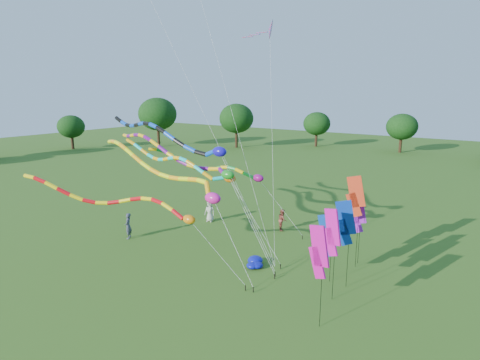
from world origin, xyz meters
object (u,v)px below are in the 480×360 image
Objects in this scene: tube_kite_red at (127,203)px; tube_kite_orange at (167,172)px; person_a at (210,211)px; blue_nylon_heap at (255,263)px; person_c at (282,220)px; person_b at (128,226)px.

tube_kite_orange is at bearing 85.13° from tube_kite_red.
tube_kite_orange is at bearing -90.67° from person_a.
blue_nylon_heap is 0.92× the size of person_c.
tube_kite_red reaches higher than person_b.
person_b is at bearing 99.86° from person_c.
person_c is (5.73, 1.52, -0.04)m from person_a.
tube_kite_red is 12.41m from person_c.
tube_kite_orange reaches higher than person_b.
person_c is at bearing 72.43° from tube_kite_orange.
person_c is (8.09, 7.70, -0.12)m from person_b.
person_b is at bearing -123.74° from person_a.
blue_nylon_heap is at bearing 25.02° from tube_kite_red.
tube_kite_red is 8.00× the size of blue_nylon_heap.
blue_nylon_heap is at bearing 21.73° from tube_kite_orange.
person_c is (-1.70, 6.46, 0.60)m from blue_nylon_heap.
tube_kite_red is 0.76× the size of tube_kite_orange.
tube_kite_orange reaches higher than person_a.
person_a is 1.05× the size of person_c.
person_b is (-2.36, -6.18, 0.08)m from person_a.
blue_nylon_heap is at bearing 161.06° from person_c.
person_c is (4.49, 7.29, -4.34)m from tube_kite_orange.
person_c is at bearing 54.31° from tube_kite_red.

